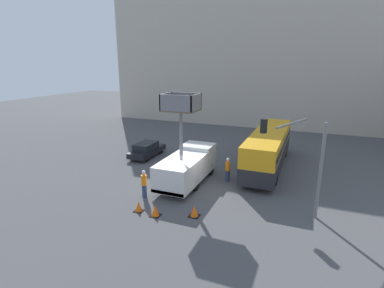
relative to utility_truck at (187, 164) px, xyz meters
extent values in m
plane|color=#4C4C4F|center=(0.91, -0.90, -1.49)|extent=(120.00, 120.00, 0.00)
cube|color=#BCB2A3|center=(0.91, 26.60, 8.63)|extent=(44.00, 10.00, 20.24)
cube|color=silver|center=(0.00, 2.26, -0.06)|extent=(2.44, 1.99, 2.02)
cube|color=silver|center=(0.00, -1.06, -0.19)|extent=(2.44, 4.65, 1.76)
cube|color=red|center=(0.00, -3.34, -0.92)|extent=(2.39, 0.10, 0.24)
cylinder|color=black|center=(-1.07, 2.26, -1.03)|extent=(0.30, 0.93, 0.93)
cylinder|color=black|center=(1.07, 2.26, -1.03)|extent=(0.30, 0.93, 0.93)
cylinder|color=black|center=(-1.07, -1.06, -1.03)|extent=(0.30, 0.93, 0.93)
cylinder|color=black|center=(1.07, -1.06, -1.03)|extent=(0.30, 0.93, 0.93)
cylinder|color=slate|center=(0.00, -1.06, 2.42)|extent=(0.24, 0.24, 3.48)
cube|color=brown|center=(0.00, -1.06, 4.21)|extent=(2.30, 1.85, 0.10)
cube|color=slate|center=(-1.11, -1.06, 4.79)|extent=(0.08, 1.85, 1.05)
cube|color=slate|center=(1.11, -1.06, 4.79)|extent=(0.08, 1.85, 1.05)
cube|color=slate|center=(0.00, -0.18, 4.79)|extent=(2.30, 0.08, 1.05)
cube|color=slate|center=(0.00, -1.95, 4.79)|extent=(2.30, 0.08, 1.05)
cube|color=#232328|center=(5.08, 5.86, -0.44)|extent=(2.52, 11.93, 1.24)
cube|color=orange|center=(5.08, 5.86, 0.95)|extent=(2.52, 11.93, 1.52)
cube|color=black|center=(5.08, 5.86, 0.72)|extent=(2.54, 11.45, 0.67)
cylinder|color=black|center=(3.97, 9.56, -0.98)|extent=(0.30, 1.02, 1.02)
cylinder|color=black|center=(6.19, 9.56, -0.98)|extent=(0.30, 1.02, 1.02)
cylinder|color=black|center=(3.97, 2.16, -0.98)|extent=(0.30, 1.02, 1.02)
cylinder|color=black|center=(6.19, 2.16, -0.98)|extent=(0.30, 1.02, 1.02)
cylinder|color=slate|center=(9.02, -1.95, 1.35)|extent=(0.18, 0.18, 5.69)
cylinder|color=slate|center=(7.26, -1.24, 3.89)|extent=(1.54, 3.57, 0.13)
cube|color=black|center=(5.50, -0.53, 3.44)|extent=(0.42, 0.42, 0.90)
sphere|color=red|center=(5.50, -0.53, 3.69)|extent=(0.20, 0.20, 0.20)
cylinder|color=navy|center=(-1.72, -3.36, -1.05)|extent=(0.32, 0.32, 0.88)
cylinder|color=orange|center=(-1.72, -3.36, -0.27)|extent=(0.38, 0.38, 0.69)
sphere|color=tan|center=(-1.72, -3.36, 0.20)|extent=(0.24, 0.24, 0.24)
sphere|color=white|center=(-1.72, -3.36, 0.30)|extent=(0.25, 0.25, 0.25)
cylinder|color=navy|center=(2.72, 1.45, -1.06)|extent=(0.32, 0.32, 0.86)
cylinder|color=orange|center=(2.72, 1.45, -0.29)|extent=(0.38, 0.38, 0.68)
sphere|color=tan|center=(2.72, 1.45, 0.17)|extent=(0.23, 0.23, 0.23)
sphere|color=white|center=(2.72, 1.45, 0.27)|extent=(0.24, 0.24, 0.24)
cube|color=black|center=(0.21, -5.36, -1.48)|extent=(0.60, 0.60, 0.03)
cone|color=#F25B0F|center=(0.21, -5.36, -1.15)|extent=(0.48, 0.48, 0.69)
cube|color=black|center=(2.37, -4.53, -1.48)|extent=(0.62, 0.62, 0.03)
cone|color=#F25B0F|center=(2.37, -4.53, -1.14)|extent=(0.50, 0.50, 0.71)
cube|color=black|center=(-1.01, -5.24, -1.48)|extent=(0.55, 0.55, 0.03)
cone|color=#F25B0F|center=(-1.01, -5.24, -1.18)|extent=(0.44, 0.44, 0.63)
cube|color=black|center=(-6.17, 4.58, -0.97)|extent=(1.79, 4.36, 0.51)
cube|color=black|center=(-6.17, 4.36, -0.40)|extent=(1.58, 2.40, 0.64)
cylinder|color=black|center=(-6.95, 5.93, -1.17)|extent=(0.22, 0.64, 0.64)
cylinder|color=black|center=(-5.40, 5.93, -1.17)|extent=(0.22, 0.64, 0.64)
cylinder|color=black|center=(-6.95, 3.23, -1.17)|extent=(0.22, 0.64, 0.64)
cylinder|color=black|center=(-5.40, 3.23, -1.17)|extent=(0.22, 0.64, 0.64)
camera|label=1|loc=(8.29, -19.39, 7.35)|focal=28.00mm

